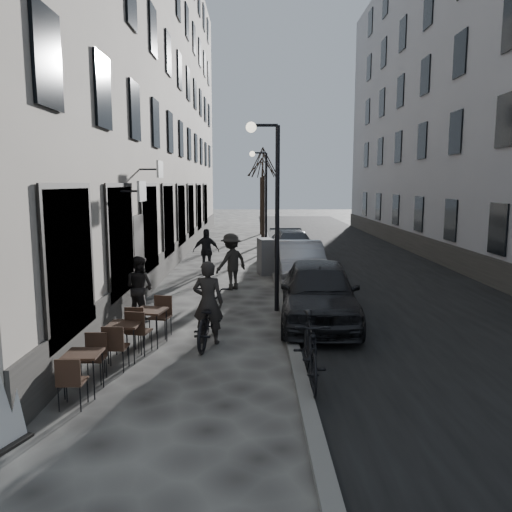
{
  "coord_description": "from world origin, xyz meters",
  "views": [
    {
      "loc": [
        -0.64,
        -7.42,
        3.49
      ],
      "look_at": [
        -0.58,
        4.17,
        1.8
      ],
      "focal_mm": 35.0,
      "sensor_mm": 36.0,
      "label": 1
    }
  ],
  "objects_px": {
    "pedestrian_far": "(206,251)",
    "car_far": "(293,246)",
    "tree_near": "(263,162)",
    "sign_board": "(2,415)",
    "bistro_set_c": "(150,323)",
    "car_mid": "(300,262)",
    "tree_far": "(261,166)",
    "streetlamp_far": "(263,190)",
    "bicycle": "(208,318)",
    "moped": "(310,349)",
    "pedestrian_near": "(139,287)",
    "bistro_set_b": "(125,338)",
    "streetlamp_near": "(271,196)",
    "utility_cabinet": "(265,256)",
    "pedestrian_mid": "(231,261)",
    "bistro_set_a": "(84,369)",
    "car_near": "(319,292)"
  },
  "relations": [
    {
      "from": "tree_far",
      "to": "bicycle",
      "type": "relative_size",
      "value": 2.66
    },
    {
      "from": "bistro_set_c",
      "to": "car_near",
      "type": "relative_size",
      "value": 0.35
    },
    {
      "from": "tree_far",
      "to": "sign_board",
      "type": "bearing_deg",
      "value": -97.92
    },
    {
      "from": "car_near",
      "to": "pedestrian_mid",
      "type": "bearing_deg",
      "value": 124.88
    },
    {
      "from": "car_mid",
      "to": "pedestrian_far",
      "type": "bearing_deg",
      "value": 149.75
    },
    {
      "from": "bistro_set_c",
      "to": "sign_board",
      "type": "xyz_separation_m",
      "value": [
        -1.12,
        -4.22,
        -0.04
      ]
    },
    {
      "from": "bistro_set_b",
      "to": "utility_cabinet",
      "type": "xyz_separation_m",
      "value": [
        3.03,
        9.53,
        0.23
      ]
    },
    {
      "from": "moped",
      "to": "pedestrian_near",
      "type": "bearing_deg",
      "value": 133.62
    },
    {
      "from": "bistro_set_c",
      "to": "car_mid",
      "type": "height_order",
      "value": "car_mid"
    },
    {
      "from": "sign_board",
      "to": "bistro_set_c",
      "type": "bearing_deg",
      "value": 95.32
    },
    {
      "from": "car_far",
      "to": "moped",
      "type": "height_order",
      "value": "car_far"
    },
    {
      "from": "streetlamp_far",
      "to": "pedestrian_far",
      "type": "xyz_separation_m",
      "value": [
        -2.32,
        -6.15,
        -2.29
      ]
    },
    {
      "from": "bistro_set_c",
      "to": "moped",
      "type": "distance_m",
      "value": 3.89
    },
    {
      "from": "streetlamp_far",
      "to": "car_near",
      "type": "bearing_deg",
      "value": -84.92
    },
    {
      "from": "car_mid",
      "to": "utility_cabinet",
      "type": "bearing_deg",
      "value": 122.24
    },
    {
      "from": "car_near",
      "to": "car_far",
      "type": "bearing_deg",
      "value": 93.42
    },
    {
      "from": "moped",
      "to": "car_near",
      "type": "bearing_deg",
      "value": 81.44
    },
    {
      "from": "streetlamp_far",
      "to": "pedestrian_far",
      "type": "bearing_deg",
      "value": -110.67
    },
    {
      "from": "moped",
      "to": "bistro_set_b",
      "type": "bearing_deg",
      "value": 162.31
    },
    {
      "from": "car_mid",
      "to": "moped",
      "type": "xyz_separation_m",
      "value": [
        -0.65,
        -8.92,
        -0.12
      ]
    },
    {
      "from": "sign_board",
      "to": "pedestrian_near",
      "type": "xyz_separation_m",
      "value": [
        0.41,
        6.37,
        0.39
      ]
    },
    {
      "from": "pedestrian_far",
      "to": "car_far",
      "type": "bearing_deg",
      "value": 36.29
    },
    {
      "from": "utility_cabinet",
      "to": "streetlamp_far",
      "type": "bearing_deg",
      "value": 78.95
    },
    {
      "from": "streetlamp_far",
      "to": "tree_near",
      "type": "relative_size",
      "value": 0.89
    },
    {
      "from": "tree_near",
      "to": "sign_board",
      "type": "xyz_separation_m",
      "value": [
        -3.91,
        -22.12,
        -4.23
      ]
    },
    {
      "from": "car_near",
      "to": "car_mid",
      "type": "relative_size",
      "value": 1.05
    },
    {
      "from": "streetlamp_near",
      "to": "bicycle",
      "type": "height_order",
      "value": "streetlamp_near"
    },
    {
      "from": "utility_cabinet",
      "to": "pedestrian_far",
      "type": "bearing_deg",
      "value": 165.03
    },
    {
      "from": "bicycle",
      "to": "pedestrian_mid",
      "type": "bearing_deg",
      "value": -86.32
    },
    {
      "from": "pedestrian_near",
      "to": "bistro_set_c",
      "type": "bearing_deg",
      "value": 137.46
    },
    {
      "from": "bicycle",
      "to": "pedestrian_far",
      "type": "height_order",
      "value": "pedestrian_far"
    },
    {
      "from": "bistro_set_c",
      "to": "car_mid",
      "type": "xyz_separation_m",
      "value": [
        3.89,
        6.77,
        0.26
      ]
    },
    {
      "from": "sign_board",
      "to": "utility_cabinet",
      "type": "height_order",
      "value": "utility_cabinet"
    },
    {
      "from": "bistro_set_a",
      "to": "car_far",
      "type": "bearing_deg",
      "value": 72.4
    },
    {
      "from": "pedestrian_near",
      "to": "bistro_set_a",
      "type": "bearing_deg",
      "value": 120.65
    },
    {
      "from": "bistro_set_c",
      "to": "pedestrian_far",
      "type": "height_order",
      "value": "pedestrian_far"
    },
    {
      "from": "bistro_set_c",
      "to": "sign_board",
      "type": "relative_size",
      "value": 1.52
    },
    {
      "from": "pedestrian_near",
      "to": "pedestrian_far",
      "type": "xyz_separation_m",
      "value": [
        1.11,
        6.6,
        0.05
      ]
    },
    {
      "from": "utility_cabinet",
      "to": "pedestrian_mid",
      "type": "height_order",
      "value": "pedestrian_mid"
    },
    {
      "from": "streetlamp_near",
      "to": "bistro_set_a",
      "type": "height_order",
      "value": "streetlamp_near"
    },
    {
      "from": "tree_far",
      "to": "bistro_set_a",
      "type": "xyz_separation_m",
      "value": [
        -3.37,
        -26.46,
        -4.23
      ]
    },
    {
      "from": "sign_board",
      "to": "car_mid",
      "type": "relative_size",
      "value": 0.24
    },
    {
      "from": "utility_cabinet",
      "to": "pedestrian_near",
      "type": "height_order",
      "value": "pedestrian_near"
    },
    {
      "from": "tree_near",
      "to": "car_mid",
      "type": "xyz_separation_m",
      "value": [
        1.1,
        -11.12,
        -3.93
      ]
    },
    {
      "from": "streetlamp_near",
      "to": "car_far",
      "type": "xyz_separation_m",
      "value": [
        1.33,
        9.17,
        -2.49
      ]
    },
    {
      "from": "bistro_set_b",
      "to": "pedestrian_far",
      "type": "distance_m",
      "value": 9.73
    },
    {
      "from": "tree_far",
      "to": "bicycle",
      "type": "distance_m",
      "value": 24.19
    },
    {
      "from": "bistro_set_a",
      "to": "moped",
      "type": "bearing_deg",
      "value": 6.21
    },
    {
      "from": "streetlamp_far",
      "to": "sign_board",
      "type": "height_order",
      "value": "streetlamp_far"
    },
    {
      "from": "bistro_set_b",
      "to": "pedestrian_mid",
      "type": "height_order",
      "value": "pedestrian_mid"
    }
  ]
}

